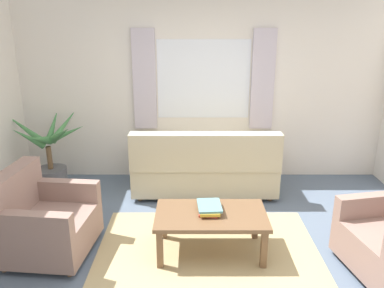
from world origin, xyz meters
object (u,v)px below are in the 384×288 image
at_px(book_stack_on_table, 209,208).
at_px(coffee_table, 211,219).
at_px(potted_plant, 50,158).
at_px(couch, 204,168).
at_px(armchair_left, 43,221).

bearing_deg(book_stack_on_table, coffee_table, -69.61).
bearing_deg(potted_plant, book_stack_on_table, -35.45).
bearing_deg(coffee_table, book_stack_on_table, 110.39).
xyz_separation_m(coffee_table, book_stack_on_table, (-0.02, 0.04, 0.10)).
relative_size(couch, coffee_table, 1.73).
height_order(couch, book_stack_on_table, couch).
bearing_deg(potted_plant, armchair_left, -73.69).
bearing_deg(potted_plant, couch, -3.79).
xyz_separation_m(coffee_table, potted_plant, (-2.12, 1.54, 0.07)).
xyz_separation_m(armchair_left, book_stack_on_table, (1.65, 0.05, 0.12)).
distance_m(couch, coffee_table, 1.40).
bearing_deg(book_stack_on_table, armchair_left, -178.37).
bearing_deg(armchair_left, coffee_table, -84.17).
height_order(couch, potted_plant, potted_plant).
bearing_deg(armchair_left, potted_plant, 22.06).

